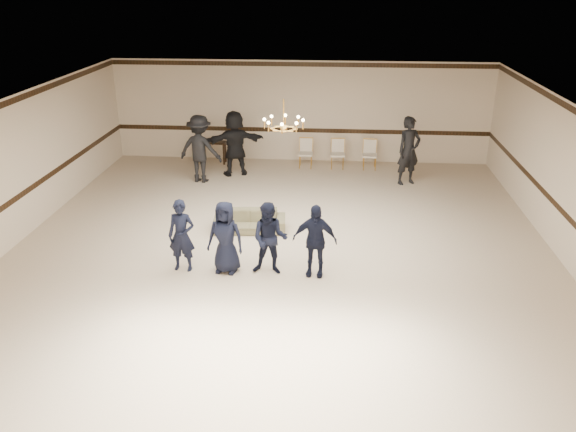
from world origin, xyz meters
name	(u,v)px	position (x,y,z in m)	size (l,w,h in m)	color
room	(280,185)	(0.00, 0.00, 1.60)	(12.01, 14.01, 3.21)	beige
chair_rail	(300,130)	(0.00, 6.99, 1.00)	(12.00, 0.02, 0.14)	black
crown_molding	(301,64)	(0.00, 6.99, 3.08)	(12.00, 0.02, 0.14)	black
chandelier	(284,114)	(0.00, 1.00, 2.88)	(0.94, 0.94, 0.89)	gold
boy_a	(182,236)	(-1.92, -0.84, 0.76)	(0.55, 0.36, 1.52)	black
boy_b	(225,237)	(-1.02, -0.84, 0.76)	(0.74, 0.48, 1.52)	black
boy_c	(270,239)	(-0.12, -0.84, 0.76)	(0.74, 0.58, 1.52)	black
boy_d	(315,240)	(0.78, -0.84, 0.76)	(0.89, 0.37, 1.52)	black
settee	(250,221)	(-0.84, 1.20, 0.25)	(1.69, 0.66, 0.49)	#6D6549
adult_left	(200,149)	(-2.76, 4.64, 0.99)	(1.27, 0.73, 1.97)	black
adult_mid	(235,143)	(-1.86, 5.34, 0.99)	(1.83, 0.58, 1.97)	black
adult_right	(409,151)	(3.24, 4.94, 0.99)	(0.72, 0.47, 1.97)	black
banquet_chair_left	(306,153)	(0.22, 6.22, 0.45)	(0.44, 0.44, 0.90)	beige
banquet_chair_mid	(338,154)	(1.22, 6.22, 0.45)	(0.44, 0.44, 0.90)	beige
banquet_chair_right	(370,155)	(2.22, 6.22, 0.45)	(0.44, 0.44, 0.90)	beige
console_table	(213,152)	(-2.78, 6.42, 0.36)	(0.85, 0.36, 0.72)	black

